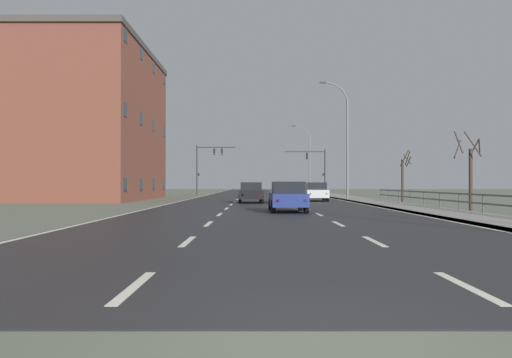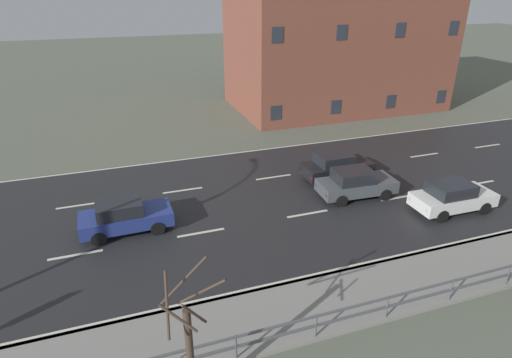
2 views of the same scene
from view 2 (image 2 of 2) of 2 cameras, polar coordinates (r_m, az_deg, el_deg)
name	(u,v)px [view 2 (image 2 of 2)]	position (r m, az deg, el deg)	size (l,w,h in m)	color
car_mid_centre	(452,196)	(23.40, 24.76, -2.14)	(1.90, 4.13, 1.57)	silver
car_near_left	(125,216)	(20.45, -17.15, -4.72)	(1.90, 4.13, 1.57)	navy
car_far_left	(336,166)	(25.23, 10.68, 1.74)	(1.93, 4.15, 1.57)	black
car_far_right	(356,183)	(23.25, 13.18, -0.55)	(2.01, 4.19, 1.57)	#474C51
brick_building	(338,27)	(40.21, 10.88, 19.33)	(10.76, 18.33, 13.91)	brown
bare_tree_near	(190,349)	(11.74, -8.87, -21.48)	(1.56, 1.71, 4.38)	#423328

